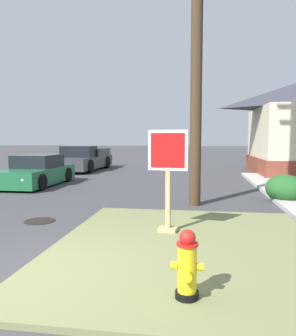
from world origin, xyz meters
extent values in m
plane|color=#3D3D3F|center=(0.00, 0.00, 0.00)|extent=(160.00, 160.00, 0.00)
cube|color=olive|center=(2.26, 1.76, 0.04)|extent=(4.66, 5.49, 0.08)
cylinder|color=black|center=(2.30, -0.20, 0.12)|extent=(0.28, 0.28, 0.08)
cylinder|color=yellow|center=(2.30, -0.20, 0.43)|extent=(0.22, 0.22, 0.55)
cylinder|color=red|center=(2.30, -0.20, 0.72)|extent=(0.25, 0.25, 0.03)
sphere|color=red|center=(2.30, -0.20, 0.80)|extent=(0.19, 0.19, 0.19)
cube|color=red|center=(2.30, -0.20, 0.87)|extent=(0.04, 0.04, 0.04)
cylinder|color=yellow|center=(2.15, -0.20, 0.46)|extent=(0.08, 0.09, 0.09)
cylinder|color=yellow|center=(2.45, -0.20, 0.46)|extent=(0.08, 0.09, 0.09)
cylinder|color=yellow|center=(2.30, -0.36, 0.41)|extent=(0.12, 0.09, 0.12)
cube|color=tan|center=(1.84, 2.53, 1.05)|extent=(0.10, 0.10, 1.95)
cube|color=tan|center=(1.84, 2.53, 0.12)|extent=(0.40, 0.33, 0.08)
cube|color=white|center=(1.83, 2.48, 1.70)|extent=(0.78, 0.13, 0.79)
cube|color=red|center=(1.83, 2.46, 1.70)|extent=(0.66, 0.11, 0.67)
cylinder|color=black|center=(-1.22, 3.19, 0.01)|extent=(0.70, 0.70, 0.02)
cube|color=#1E6038|center=(-4.14, 8.74, 0.41)|extent=(1.78, 4.07, 0.64)
cube|color=black|center=(-4.14, 8.95, 0.97)|extent=(1.52, 1.87, 0.56)
cylinder|color=black|center=(-3.31, 7.49, 0.31)|extent=(0.22, 0.62, 0.62)
cylinder|color=black|center=(-3.31, 10.01, 0.31)|extent=(0.22, 0.62, 0.62)
cylinder|color=black|center=(-4.98, 10.00, 0.31)|extent=(0.22, 0.62, 0.62)
sphere|color=white|center=(-3.61, 6.76, 0.47)|extent=(0.14, 0.14, 0.14)
sphere|color=red|center=(-3.62, 10.74, 0.47)|extent=(0.12, 0.12, 0.12)
sphere|color=red|center=(-4.68, 10.73, 0.47)|extent=(0.12, 0.12, 0.12)
cube|color=#38383D|center=(-4.40, 15.21, 0.50)|extent=(2.18, 5.36, 0.68)
cube|color=black|center=(-4.42, 14.46, 1.14)|extent=(1.83, 1.43, 0.68)
cube|color=#38383D|center=(-3.40, 16.11, 1.06)|extent=(0.16, 2.23, 0.44)
cube|color=#38383D|center=(-5.34, 16.16, 1.06)|extent=(0.16, 2.23, 0.44)
cube|color=#38383D|center=(-4.32, 17.81, 1.06)|extent=(1.83, 0.15, 0.44)
cylinder|color=black|center=(-3.49, 13.59, 0.38)|extent=(0.28, 0.77, 0.76)
cylinder|color=black|center=(-5.40, 13.64, 0.38)|extent=(0.28, 0.77, 0.76)
cylinder|color=black|center=(-3.40, 16.77, 0.38)|extent=(0.28, 0.77, 0.76)
cylinder|color=black|center=(-5.31, 16.83, 0.38)|extent=(0.28, 0.77, 0.76)
cylinder|color=#42301E|center=(2.34, 5.61, 5.31)|extent=(0.33, 0.33, 10.62)
ellipsoid|color=#235824|center=(5.05, 6.51, 0.42)|extent=(1.15, 1.15, 0.84)
camera|label=1|loc=(2.41, -3.92, 1.93)|focal=35.40mm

